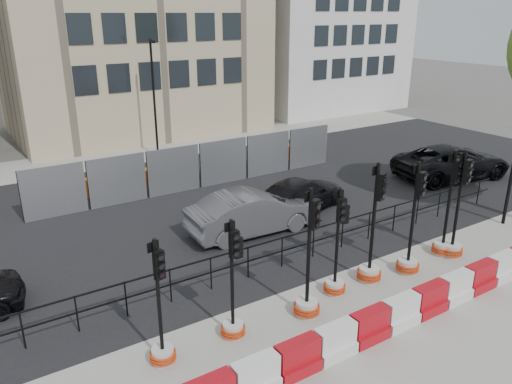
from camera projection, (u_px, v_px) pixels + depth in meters
ground at (338, 273)px, 14.74m from camera, size 120.00×120.00×0.00m
sidewalk_near at (420, 323)px, 12.37m from camera, size 40.00×6.00×0.02m
road at (223, 201)px, 20.27m from camera, size 40.00×14.00×0.03m
sidewalk_far at (142, 152)px, 27.38m from camera, size 40.00×4.00×0.02m
building_white at (319, 2)px, 38.06m from camera, size 12.00×9.06×16.00m
kerb_railing at (314, 237)px, 15.46m from camera, size 18.00×0.04×1.00m
heras_fencing at (202, 167)px, 22.60m from camera, size 14.33×1.72×2.00m
lamp_post_far at (154, 95)px, 25.74m from camera, size 0.12×0.56×6.00m
barrier_row at (415, 307)px, 12.41m from camera, size 12.55×0.50×0.80m
traffic_signal_a at (162, 339)px, 10.77m from camera, size 0.59×0.59×2.99m
traffic_signal_b at (233, 310)px, 11.63m from camera, size 0.59×0.59×3.01m
traffic_signal_c at (308, 291)px, 12.45m from camera, size 0.68×0.68×3.43m
traffic_signal_d at (336, 270)px, 13.43m from camera, size 0.60×0.60×3.06m
traffic_signal_e at (371, 258)px, 14.07m from camera, size 0.70×0.70×3.53m
traffic_signal_f at (410, 248)px, 14.51m from camera, size 0.67×0.67×3.41m
traffic_signal_g at (445, 234)px, 15.63m from camera, size 0.67×0.67×3.42m
traffic_signal_h at (454, 236)px, 15.51m from camera, size 0.68×0.68×3.46m
car_b at (253, 212)px, 17.21m from camera, size 2.06×4.79×1.53m
car_c at (300, 195)px, 19.18m from camera, size 4.19×5.42×1.29m
car_d at (452, 162)px, 22.97m from camera, size 4.57×6.46×1.54m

